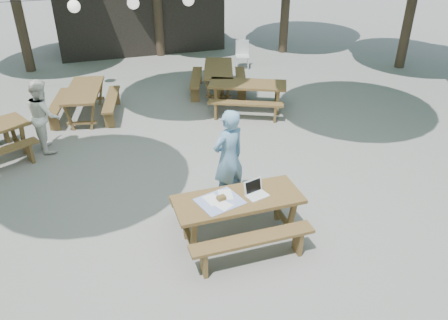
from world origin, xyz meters
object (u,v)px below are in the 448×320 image
woman (228,158)px  plastic_chair (242,60)px  second_person (44,115)px  main_picnic_table (238,217)px

woman → plastic_chair: 7.99m
second_person → woman: bearing=-148.2°
plastic_chair → main_picnic_table: bearing=-93.7°
second_person → plastic_chair: second_person is taller
second_person → plastic_chair: bearing=-68.3°
main_picnic_table → woman: (0.18, 1.00, 0.51)m
main_picnic_table → second_person: second_person is taller
main_picnic_table → plastic_chair: size_ratio=2.22×
main_picnic_table → plastic_chair: 8.95m
main_picnic_table → second_person: 5.15m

